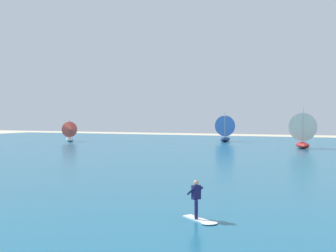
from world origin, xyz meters
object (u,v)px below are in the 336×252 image
(sailboat_far_right, at_px, (226,128))
(sailboat_near_shore, at_px, (70,131))
(kitesurfer, at_px, (199,206))
(sailboat_center_horizon, at_px, (301,130))

(sailboat_far_right, xyz_separation_m, sailboat_near_shore, (-26.11, -11.77, -0.58))
(kitesurfer, xyz_separation_m, sailboat_center_horizon, (-0.73, 46.35, 1.99))
(sailboat_far_right, distance_m, sailboat_near_shore, 28.65)
(sailboat_center_horizon, xyz_separation_m, sailboat_near_shore, (-40.71, 0.21, -0.72))
(kitesurfer, distance_m, sailboat_far_right, 60.34)
(kitesurfer, height_order, sailboat_far_right, sailboat_far_right)
(sailboat_center_horizon, relative_size, sailboat_near_shore, 1.38)
(sailboat_center_horizon, height_order, sailboat_near_shore, sailboat_center_horizon)
(sailboat_far_right, bearing_deg, sailboat_near_shore, -155.73)
(kitesurfer, relative_size, sailboat_center_horizon, 0.34)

